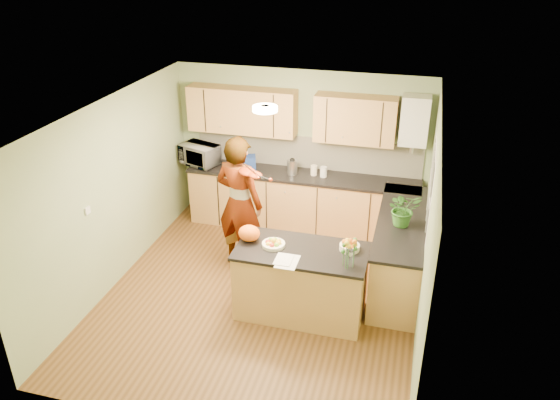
# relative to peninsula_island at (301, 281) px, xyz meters

# --- Properties ---
(floor) EXTENTS (4.50, 4.50, 0.00)m
(floor) POSITION_rel_peninsula_island_xyz_m (-0.58, 0.19, -0.46)
(floor) COLOR #533617
(floor) RESTS_ON ground
(ceiling) EXTENTS (4.00, 4.50, 0.02)m
(ceiling) POSITION_rel_peninsula_island_xyz_m (-0.58, 0.19, 2.04)
(ceiling) COLOR silver
(ceiling) RESTS_ON wall_back
(wall_back) EXTENTS (4.00, 0.02, 2.50)m
(wall_back) POSITION_rel_peninsula_island_xyz_m (-0.58, 2.44, 0.79)
(wall_back) COLOR gray
(wall_back) RESTS_ON floor
(wall_front) EXTENTS (4.00, 0.02, 2.50)m
(wall_front) POSITION_rel_peninsula_island_xyz_m (-0.58, -2.06, 0.79)
(wall_front) COLOR gray
(wall_front) RESTS_ON floor
(wall_left) EXTENTS (0.02, 4.50, 2.50)m
(wall_left) POSITION_rel_peninsula_island_xyz_m (-2.58, 0.19, 0.79)
(wall_left) COLOR gray
(wall_left) RESTS_ON floor
(wall_right) EXTENTS (0.02, 4.50, 2.50)m
(wall_right) POSITION_rel_peninsula_island_xyz_m (1.42, 0.19, 0.79)
(wall_right) COLOR gray
(wall_right) RESTS_ON floor
(back_counter) EXTENTS (3.64, 0.62, 0.94)m
(back_counter) POSITION_rel_peninsula_island_xyz_m (-0.48, 2.14, 0.02)
(back_counter) COLOR #B28847
(back_counter) RESTS_ON floor
(right_counter) EXTENTS (0.62, 2.24, 0.94)m
(right_counter) POSITION_rel_peninsula_island_xyz_m (1.12, 1.04, 0.02)
(right_counter) COLOR #B28847
(right_counter) RESTS_ON floor
(splashback) EXTENTS (3.60, 0.02, 0.52)m
(splashback) POSITION_rel_peninsula_island_xyz_m (-0.48, 2.42, 0.74)
(splashback) COLOR white
(splashback) RESTS_ON back_counter
(upper_cabinets) EXTENTS (3.20, 0.34, 0.70)m
(upper_cabinets) POSITION_rel_peninsula_island_xyz_m (-0.76, 2.27, 1.39)
(upper_cabinets) COLOR #B28847
(upper_cabinets) RESTS_ON wall_back
(boiler) EXTENTS (0.40, 0.30, 0.86)m
(boiler) POSITION_rel_peninsula_island_xyz_m (1.12, 2.28, 1.44)
(boiler) COLOR white
(boiler) RESTS_ON wall_back
(window_right) EXTENTS (0.01, 1.30, 1.05)m
(window_right) POSITION_rel_peninsula_island_xyz_m (1.41, 0.79, 1.09)
(window_right) COLOR white
(window_right) RESTS_ON wall_right
(light_switch) EXTENTS (0.02, 0.09, 0.09)m
(light_switch) POSITION_rel_peninsula_island_xyz_m (-2.57, -0.41, 0.84)
(light_switch) COLOR white
(light_switch) RESTS_ON wall_left
(ceiling_lamp) EXTENTS (0.30, 0.30, 0.07)m
(ceiling_lamp) POSITION_rel_peninsula_island_xyz_m (-0.58, 0.49, 2.01)
(ceiling_lamp) COLOR #FFEABF
(ceiling_lamp) RESTS_ON ceiling
(peninsula_island) EXTENTS (1.59, 0.81, 0.91)m
(peninsula_island) POSITION_rel_peninsula_island_xyz_m (0.00, 0.00, 0.00)
(peninsula_island) COLOR #B28847
(peninsula_island) RESTS_ON floor
(fruit_dish) EXTENTS (0.28, 0.28, 0.10)m
(fruit_dish) POSITION_rel_peninsula_island_xyz_m (-0.35, -0.00, 0.49)
(fruit_dish) COLOR #F9ECC7
(fruit_dish) RESTS_ON peninsula_island
(orange_bowl) EXTENTS (0.24, 0.24, 0.14)m
(orange_bowl) POSITION_rel_peninsula_island_xyz_m (0.55, 0.15, 0.51)
(orange_bowl) COLOR #F9ECC7
(orange_bowl) RESTS_ON peninsula_island
(flower_vase) EXTENTS (0.23, 0.23, 0.42)m
(flower_vase) POSITION_rel_peninsula_island_xyz_m (0.60, -0.18, 0.73)
(flower_vase) COLOR silver
(flower_vase) RESTS_ON peninsula_island
(orange_bag) EXTENTS (0.29, 0.26, 0.20)m
(orange_bag) POSITION_rel_peninsula_island_xyz_m (-0.67, 0.05, 0.55)
(orange_bag) COLOR orange
(orange_bag) RESTS_ON peninsula_island
(papers) EXTENTS (0.24, 0.33, 0.01)m
(papers) POSITION_rel_peninsula_island_xyz_m (-0.10, -0.30, 0.46)
(papers) COLOR white
(papers) RESTS_ON peninsula_island
(violinist) EXTENTS (0.81, 0.63, 1.94)m
(violinist) POSITION_rel_peninsula_island_xyz_m (-1.08, 0.87, 0.52)
(violinist) COLOR tan
(violinist) RESTS_ON floor
(violin) EXTENTS (0.69, 0.60, 0.17)m
(violin) POSITION_rel_peninsula_island_xyz_m (-0.88, 0.65, 1.10)
(violin) COLOR #571705
(violin) RESTS_ON violinist
(microwave) EXTENTS (0.69, 0.57, 0.33)m
(microwave) POSITION_rel_peninsula_island_xyz_m (-2.18, 2.13, 0.65)
(microwave) COLOR white
(microwave) RESTS_ON back_counter
(blue_box) EXTENTS (0.33, 0.28, 0.22)m
(blue_box) POSITION_rel_peninsula_island_xyz_m (-1.38, 2.12, 0.59)
(blue_box) COLOR navy
(blue_box) RESTS_ON back_counter
(kettle) EXTENTS (0.16, 0.16, 0.30)m
(kettle) POSITION_rel_peninsula_island_xyz_m (-0.64, 2.13, 0.61)
(kettle) COLOR silver
(kettle) RESTS_ON back_counter
(jar_cream) EXTENTS (0.13, 0.13, 0.16)m
(jar_cream) POSITION_rel_peninsula_island_xyz_m (-0.31, 2.17, 0.56)
(jar_cream) COLOR #F9ECC7
(jar_cream) RESTS_ON back_counter
(jar_white) EXTENTS (0.12, 0.12, 0.16)m
(jar_white) POSITION_rel_peninsula_island_xyz_m (-0.15, 2.14, 0.57)
(jar_white) COLOR white
(jar_white) RESTS_ON back_counter
(potted_plant) EXTENTS (0.51, 0.48, 0.46)m
(potted_plant) POSITION_rel_peninsula_island_xyz_m (1.12, 0.88, 0.71)
(potted_plant) COLOR #306A23
(potted_plant) RESTS_ON right_counter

